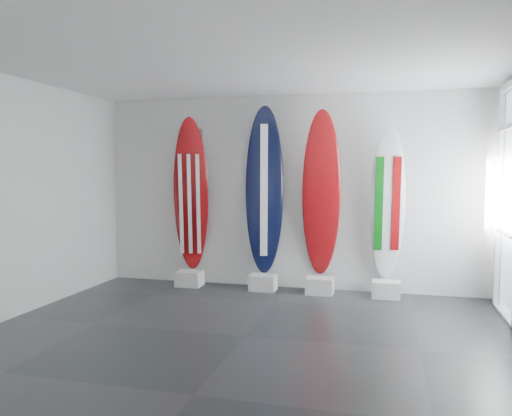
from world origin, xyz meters
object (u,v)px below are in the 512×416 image
(surfboard_usa, at_px, (191,195))
(surfboard_navy, at_px, (265,191))
(surfboard_italy, at_px, (388,204))
(surfboard_swiss, at_px, (321,195))

(surfboard_usa, xyz_separation_m, surfboard_navy, (1.21, 0.00, 0.07))
(surfboard_navy, bearing_deg, surfboard_italy, -17.45)
(surfboard_navy, relative_size, surfboard_swiss, 1.03)
(surfboard_navy, xyz_separation_m, surfboard_italy, (1.83, 0.00, -0.18))
(surfboard_usa, relative_size, surfboard_navy, 0.95)
(surfboard_navy, height_order, surfboard_italy, surfboard_navy)
(surfboard_usa, distance_m, surfboard_navy, 1.21)
(surfboard_navy, height_order, surfboard_swiss, surfboard_navy)
(surfboard_usa, xyz_separation_m, surfboard_swiss, (2.08, 0.00, 0.02))
(surfboard_usa, height_order, surfboard_swiss, surfboard_swiss)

